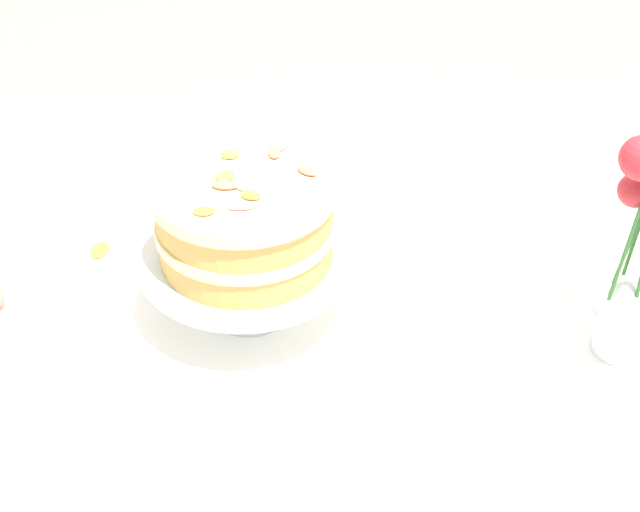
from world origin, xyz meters
name	(u,v)px	position (x,y,z in m)	size (l,w,h in m)	color
dining_table	(363,392)	(0.00, -0.02, 0.65)	(1.40, 1.00, 0.74)	white
linen_napkin	(250,312)	(-0.17, 0.01, 0.74)	(0.32, 0.32, 0.00)	white
cake_stand	(248,266)	(-0.17, 0.01, 0.82)	(0.29, 0.29, 0.10)	silver
layer_cake	(245,220)	(-0.17, 0.01, 0.90)	(0.24, 0.24, 0.12)	tan
flower_vase	(640,254)	(0.33, 0.04, 0.90)	(0.11, 0.12, 0.35)	silver
loose_petal_0	(100,250)	(-0.43, 0.10, 0.74)	(0.04, 0.03, 0.01)	orange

